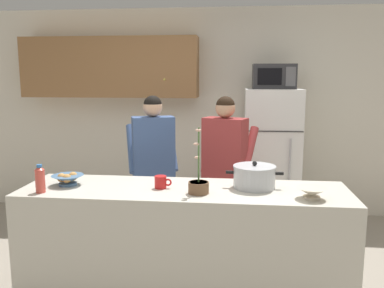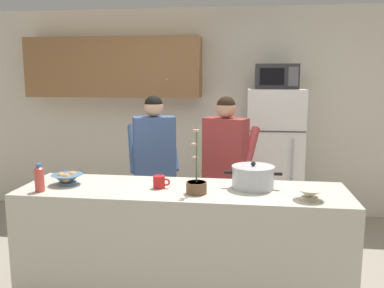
% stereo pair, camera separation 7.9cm
% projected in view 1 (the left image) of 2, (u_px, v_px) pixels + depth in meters
% --- Properties ---
extents(back_wall_unit, '(6.00, 0.48, 2.60)m').
position_uv_depth(back_wall_unit, '(185.00, 102.00, 5.22)').
color(back_wall_unit, silver).
rests_on(back_wall_unit, ground).
extents(kitchen_island, '(2.47, 0.68, 0.92)m').
position_uv_depth(kitchen_island, '(184.00, 246.00, 3.15)').
color(kitchen_island, beige).
rests_on(kitchen_island, ground).
extents(refrigerator, '(0.64, 0.68, 1.62)m').
position_uv_depth(refrigerator, '(271.00, 157.00, 4.82)').
color(refrigerator, white).
rests_on(refrigerator, ground).
extents(microwave, '(0.48, 0.37, 0.28)m').
position_uv_depth(microwave, '(274.00, 77.00, 4.64)').
color(microwave, '#2D2D30').
rests_on(microwave, refrigerator).
extents(person_near_pot, '(0.57, 0.53, 1.58)m').
position_uv_depth(person_near_pot, '(153.00, 157.00, 3.98)').
color(person_near_pot, black).
rests_on(person_near_pot, ground).
extents(person_by_sink, '(0.58, 0.53, 1.58)m').
position_uv_depth(person_by_sink, '(225.00, 159.00, 3.87)').
color(person_by_sink, black).
rests_on(person_by_sink, ground).
extents(cooking_pot, '(0.43, 0.32, 0.21)m').
position_uv_depth(cooking_pot, '(254.00, 177.00, 3.08)').
color(cooking_pot, silver).
rests_on(cooking_pot, kitchen_island).
extents(coffee_mug, '(0.13, 0.09, 0.10)m').
position_uv_depth(coffee_mug, '(161.00, 182.00, 3.07)').
color(coffee_mug, red).
rests_on(coffee_mug, kitchen_island).
extents(bread_bowl, '(0.25, 0.25, 0.10)m').
position_uv_depth(bread_bowl, '(68.00, 179.00, 3.15)').
color(bread_bowl, '#4C7299').
rests_on(bread_bowl, kitchen_island).
extents(empty_bowl, '(0.21, 0.21, 0.08)m').
position_uv_depth(empty_bowl, '(312.00, 193.00, 2.80)').
color(empty_bowl, beige).
rests_on(empty_bowl, kitchen_island).
extents(bottle_near_edge, '(0.07, 0.07, 0.21)m').
position_uv_depth(bottle_near_edge, '(40.00, 179.00, 2.95)').
color(bottle_near_edge, '#D84C3F').
rests_on(bottle_near_edge, kitchen_island).
extents(potted_orchid, '(0.15, 0.15, 0.48)m').
position_uv_depth(potted_orchid, '(199.00, 185.00, 2.93)').
color(potted_orchid, brown).
rests_on(potted_orchid, kitchen_island).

